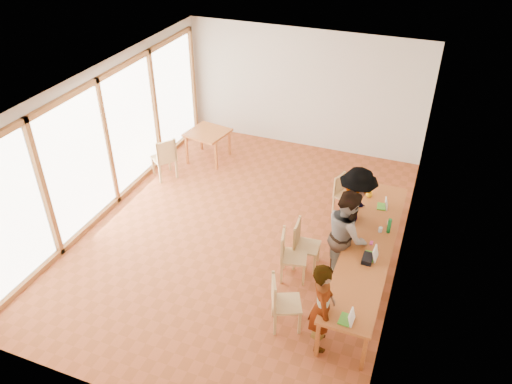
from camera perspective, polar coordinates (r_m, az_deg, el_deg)
ground at (r=9.99m, az=-1.49°, el=-4.56°), size 8.00×8.00×0.00m
wall_back at (r=12.55m, az=5.54°, el=11.55°), size 6.00×0.10×3.00m
wall_front at (r=6.45m, az=-15.82°, el=-14.31°), size 6.00×0.10×3.00m
wall_right at (r=8.61m, az=17.16°, el=-0.92°), size 0.10×8.00×3.00m
window_wall at (r=10.52m, az=-16.76°, el=5.72°), size 0.10×8.00×3.00m
ceiling at (r=8.47m, az=-1.78°, el=11.76°), size 6.00×8.00×0.04m
communal_table at (r=8.74m, az=12.74°, el=-6.10°), size 0.80×4.00×0.75m
side_table at (r=12.18m, az=-5.55°, el=6.54°), size 0.90×0.90×0.75m
chair_near at (r=7.81m, az=2.78°, el=-12.01°), size 0.59×0.59×0.51m
chair_mid at (r=8.65m, az=3.71°, el=-6.69°), size 0.53×0.53×0.51m
chair_far at (r=8.91m, az=5.27°, el=-5.45°), size 0.46×0.46×0.50m
chair_empty at (r=10.46m, az=9.83°, el=0.26°), size 0.49×0.49×0.44m
chair_spare at (r=11.51m, az=-10.34°, el=4.19°), size 0.67×0.67×0.54m
person_near at (r=7.47m, az=7.57°, el=-12.88°), size 0.53×0.65×1.55m
person_mid at (r=8.62m, az=10.33°, el=-4.87°), size 0.93×1.04×1.76m
person_far at (r=9.12m, az=11.22°, el=-2.39°), size 0.73×1.20×1.81m
laptop_near at (r=7.34m, az=10.52°, el=-14.01°), size 0.21×0.24×0.20m
laptop_mid at (r=8.41m, az=13.14°, el=-7.03°), size 0.23×0.27×0.21m
laptop_far at (r=9.64m, az=14.40°, el=-1.46°), size 0.21×0.24×0.19m
yellow_mug at (r=9.88m, az=12.80°, el=-0.28°), size 0.15×0.15×0.10m
green_bottle at (r=8.98m, az=14.98°, el=-3.75°), size 0.07×0.07×0.28m
clear_glass at (r=9.01m, az=14.03°, el=-4.20°), size 0.07×0.07×0.09m
condiment_cup at (r=9.23m, az=15.01°, el=-3.44°), size 0.08×0.08×0.06m
pink_phone at (r=8.74m, az=13.05°, el=-5.69°), size 0.05×0.10×0.01m
black_pouch at (r=8.34m, az=12.61°, el=-7.45°), size 0.16×0.26×0.09m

